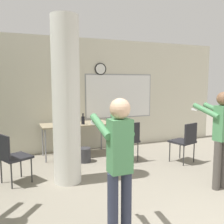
% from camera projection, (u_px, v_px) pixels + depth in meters
% --- Properties ---
extents(wall_back, '(8.00, 0.15, 2.80)m').
position_uv_depth(wall_back, '(82.00, 95.00, 6.30)').
color(wall_back, beige).
rests_on(wall_back, ground_plane).
extents(support_pillar, '(0.46, 0.46, 2.80)m').
position_uv_depth(support_pillar, '(66.00, 101.00, 4.18)').
color(support_pillar, silver).
rests_on(support_pillar, ground_plane).
extents(folding_table, '(1.58, 0.66, 0.76)m').
position_uv_depth(folding_table, '(76.00, 126.00, 5.81)').
color(folding_table, tan).
rests_on(folding_table, ground_plane).
extents(bottle_on_table, '(0.08, 0.08, 0.25)m').
position_uv_depth(bottle_on_table, '(83.00, 120.00, 5.69)').
color(bottle_on_table, black).
rests_on(bottle_on_table, folding_table).
extents(waste_bin, '(0.28, 0.28, 0.31)m').
position_uv_depth(waste_bin, '(84.00, 155.00, 5.39)').
color(waste_bin, '#38383D').
rests_on(waste_bin, ground_plane).
extents(chair_near_pillar, '(0.59, 0.59, 0.87)m').
position_uv_depth(chair_near_pillar, '(12.00, 155.00, 4.18)').
color(chair_near_pillar, '#232328').
rests_on(chair_near_pillar, ground_plane).
extents(chair_mid_room, '(0.55, 0.55, 0.87)m').
position_uv_depth(chair_mid_room, '(185.00, 139.00, 5.29)').
color(chair_mid_room, '#232328').
rests_on(chair_mid_room, ground_plane).
extents(chair_table_right, '(0.47, 0.47, 0.87)m').
position_uv_depth(chair_table_right, '(128.00, 138.00, 5.38)').
color(chair_table_right, '#232328').
rests_on(chair_table_right, ground_plane).
extents(person_playing_front, '(0.35, 0.62, 1.56)m').
position_uv_depth(person_playing_front, '(119.00, 159.00, 2.60)').
color(person_playing_front, '#2D3347').
rests_on(person_playing_front, ground_plane).
extents(person_playing_side, '(0.40, 0.60, 1.57)m').
position_uv_depth(person_playing_side, '(220.00, 132.00, 3.98)').
color(person_playing_side, '#514C47').
rests_on(person_playing_side, ground_plane).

